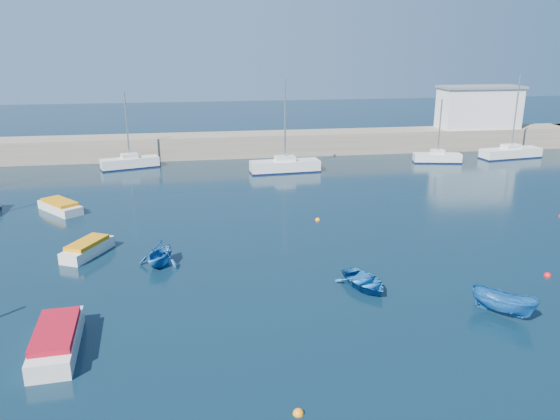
{
  "coord_description": "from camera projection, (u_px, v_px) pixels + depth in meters",
  "views": [
    {
      "loc": [
        -6.27,
        -19.32,
        13.14
      ],
      "look_at": [
        -0.29,
        17.68,
        1.6
      ],
      "focal_mm": 35.0,
      "sensor_mm": 36.0,
      "label": 1
    }
  ],
  "objects": [
    {
      "name": "sailboat_6",
      "position": [
        285.0,
        166.0,
        57.59
      ],
      "size": [
        7.44,
        2.59,
        9.62
      ],
      "rotation": [
        0.0,
        0.0,
        1.65
      ],
      "color": "silver",
      "rests_on": "ground"
    },
    {
      "name": "dinghy_center",
      "position": [
        364.0,
        282.0,
        30.42
      ],
      "size": [
        3.34,
        4.03,
        0.72
      ],
      "primitive_type": "imported",
      "rotation": [
        0.0,
        0.0,
        0.28
      ],
      "color": "#1759A0",
      "rests_on": "ground"
    },
    {
      "name": "back_wall",
      "position": [
        245.0,
        144.0,
        66.07
      ],
      "size": [
        96.0,
        4.5,
        2.6
      ],
      "primitive_type": "cube",
      "color": "gray",
      "rests_on": "ground"
    },
    {
      "name": "sailboat_8",
      "position": [
        511.0,
        153.0,
        64.59
      ],
      "size": [
        7.64,
        3.11,
        9.67
      ],
      "rotation": [
        0.0,
        0.0,
        1.71
      ],
      "color": "silver",
      "rests_on": "ground"
    },
    {
      "name": "buoy_0",
      "position": [
        298.0,
        414.0,
        20.15
      ],
      "size": [
        0.42,
        0.42,
        0.42
      ],
      "primitive_type": "sphere",
      "color": "orange",
      "rests_on": "ground"
    },
    {
      "name": "buoy_1",
      "position": [
        548.0,
        276.0,
        32.04
      ],
      "size": [
        0.44,
        0.44,
        0.44
      ],
      "primitive_type": "sphere",
      "color": "red",
      "rests_on": "ground"
    },
    {
      "name": "ground",
      "position": [
        353.0,
        367.0,
        23.05
      ],
      "size": [
        220.0,
        220.0,
        0.0
      ],
      "primitive_type": "plane",
      "color": "black",
      "rests_on": "ground"
    },
    {
      "name": "buoy_3",
      "position": [
        318.0,
        220.0,
        42.07
      ],
      "size": [
        0.42,
        0.42,
        0.42
      ],
      "primitive_type": "sphere",
      "color": "orange",
      "rests_on": "ground"
    },
    {
      "name": "harbor_office",
      "position": [
        479.0,
        108.0,
        69.52
      ],
      "size": [
        10.0,
        4.0,
        5.0
      ],
      "primitive_type": "cube",
      "color": "silver",
      "rests_on": "back_wall"
    },
    {
      "name": "motorboat_0",
      "position": [
        57.0,
        340.0,
        24.16
      ],
      "size": [
        2.14,
        5.21,
        1.14
      ],
      "rotation": [
        0.0,
        0.0,
        0.07
      ],
      "color": "silver",
      "rests_on": "ground"
    },
    {
      "name": "dinghy_right",
      "position": [
        504.0,
        303.0,
        27.28
      ],
      "size": [
        3.1,
        3.35,
        1.28
      ],
      "primitive_type": "imported",
      "rotation": [
        0.0,
        0.0,
        0.7
      ],
      "color": "#1759A0",
      "rests_on": "ground"
    },
    {
      "name": "sailboat_7",
      "position": [
        437.0,
        157.0,
        62.12
      ],
      "size": [
        5.47,
        2.52,
        7.12
      ],
      "rotation": [
        0.0,
        0.0,
        1.37
      ],
      "color": "silver",
      "rests_on": "ground"
    },
    {
      "name": "dinghy_left",
      "position": [
        160.0,
        253.0,
        33.36
      ],
      "size": [
        3.55,
        3.77,
        1.58
      ],
      "primitive_type": "imported",
      "rotation": [
        0.0,
        0.0,
        -0.4
      ],
      "color": "#1759A0",
      "rests_on": "ground"
    },
    {
      "name": "motorboat_2",
      "position": [
        60.0,
        206.0,
        44.14
      ],
      "size": [
        4.09,
        4.51,
        0.93
      ],
      "rotation": [
        0.0,
        0.0,
        0.68
      ],
      "color": "silver",
      "rests_on": "ground"
    },
    {
      "name": "sailboat_5",
      "position": [
        130.0,
        162.0,
        59.3
      ],
      "size": [
        6.33,
        3.44,
        8.15
      ],
      "rotation": [
        0.0,
        0.0,
        1.87
      ],
      "color": "silver",
      "rests_on": "ground"
    },
    {
      "name": "motorboat_1",
      "position": [
        88.0,
        248.0,
        35.1
      ],
      "size": [
        3.03,
        4.15,
        0.97
      ],
      "rotation": [
        0.0,
        0.0,
        -0.47
      ],
      "color": "silver",
      "rests_on": "ground"
    }
  ]
}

